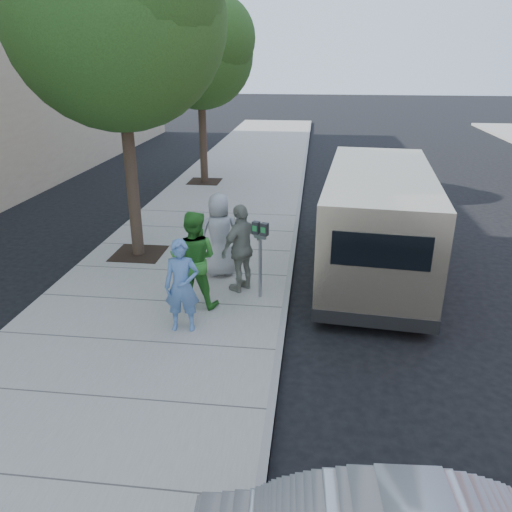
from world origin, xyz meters
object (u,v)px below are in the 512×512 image
object	(u,v)px
van	(377,220)
parking_meter	(260,244)
person_gray_shirt	(219,235)
person_striped_polo	(242,248)
person_officer	(182,286)
tree_far	(201,49)
tree_near	(118,9)
person_green_shirt	(194,260)

from	to	relation	value
van	parking_meter	bearing A→B (deg)	-136.84
person_gray_shirt	person_striped_polo	bearing A→B (deg)	110.29
person_officer	van	bearing A→B (deg)	36.08
tree_far	person_striped_polo	world-z (taller)	tree_far
person_gray_shirt	person_striped_polo	xyz separation A→B (m)	(0.59, -0.71, -0.01)
tree_far	person_gray_shirt	xyz separation A→B (m)	(2.17, -8.58, -3.82)
tree_near	person_striped_polo	bearing A→B (deg)	-31.37
tree_near	tree_far	bearing A→B (deg)	90.00
person_green_shirt	person_gray_shirt	xyz separation A→B (m)	(0.21, 1.50, -0.03)
person_officer	person_striped_polo	world-z (taller)	person_striped_polo
person_gray_shirt	van	bearing A→B (deg)	174.77
parking_meter	person_gray_shirt	bearing A→B (deg)	158.77
tree_far	person_striped_polo	bearing A→B (deg)	-73.43
tree_near	person_gray_shirt	world-z (taller)	tree_near
parking_meter	person_striped_polo	size ratio (longest dim) A/B	0.86
tree_far	person_officer	bearing A→B (deg)	-79.85
person_officer	person_green_shirt	xyz separation A→B (m)	(-0.01, 0.92, 0.11)
tree_far	person_officer	distance (m)	11.84
tree_far	person_green_shirt	xyz separation A→B (m)	(1.96, -10.08, -3.79)
van	person_officer	distance (m)	4.88
person_gray_shirt	tree_far	bearing A→B (deg)	-95.47
van	person_striped_polo	distance (m)	3.22
parking_meter	van	world-z (taller)	van
person_gray_shirt	person_striped_polo	distance (m)	0.92
parking_meter	van	distance (m)	3.04
tree_near	person_officer	size ratio (longest dim) A/B	4.52
tree_near	parking_meter	xyz separation A→B (m)	(3.16, -1.98, -4.27)
tree_near	van	world-z (taller)	tree_near
tree_far	van	world-z (taller)	tree_far
tree_far	person_officer	xyz separation A→B (m)	(1.97, -11.00, -3.90)
parking_meter	person_officer	size ratio (longest dim) A/B	0.94
parking_meter	person_green_shirt	distance (m)	1.32
tree_far	person_green_shirt	bearing A→B (deg)	-78.98
tree_far	person_gray_shirt	bearing A→B (deg)	-75.79
tree_far	parking_meter	bearing A→B (deg)	-71.71
tree_near	person_green_shirt	world-z (taller)	tree_near
person_gray_shirt	person_officer	bearing A→B (deg)	65.56
person_officer	person_gray_shirt	world-z (taller)	person_gray_shirt
person_gray_shirt	person_striped_polo	size ratio (longest dim) A/B	1.01
tree_far	person_green_shirt	world-z (taller)	tree_far
parking_meter	person_gray_shirt	distance (m)	1.42
parking_meter	van	xyz separation A→B (m)	(2.40, 1.87, -0.02)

